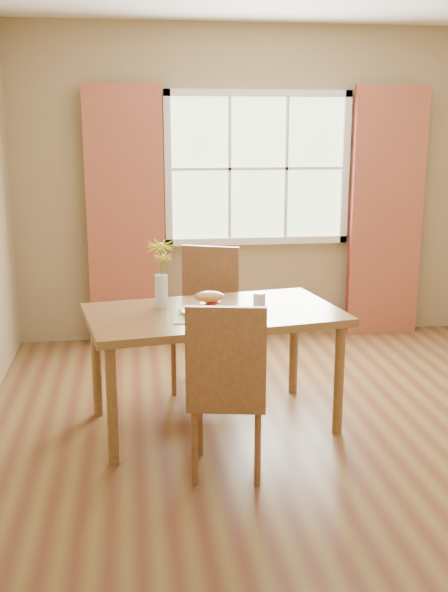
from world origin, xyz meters
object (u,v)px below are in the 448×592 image
chair_near (227,384)px  water_glass (259,302)px  dining_table (214,323)px  chair_far (207,311)px  flower_vase (161,268)px  croissant_sandwich (209,303)px

chair_near → water_glass: size_ratio=8.63×
dining_table → chair_far: bearing=77.8°
dining_table → chair_near: size_ratio=1.68×
water_glass → flower_vase: (-0.59, 0.18, 0.20)m
dining_table → croissant_sandwich: bearing=-117.1°
chair_near → water_glass: chair_near is taller
chair_far → chair_near: bearing=-70.0°
chair_near → flower_vase: flower_vase is taller
chair_far → flower_vase: flower_vase is taller
dining_table → water_glass: size_ratio=14.51×
water_glass → flower_vase: flower_vase is taller
chair_near → flower_vase: bearing=119.8°
dining_table → croissant_sandwich: 0.22m
dining_table → chair_near: 0.72m
chair_near → croissant_sandwich: 0.64m
chair_far → flower_vase: bearing=-99.6°
chair_far → flower_vase: 0.79m
chair_near → water_glass: (0.29, 0.67, 0.26)m
croissant_sandwich → flower_vase: bearing=134.1°
chair_far → water_glass: bearing=-49.5°
dining_table → chair_far: size_ratio=1.63×
chair_near → chair_far: chair_far is taller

